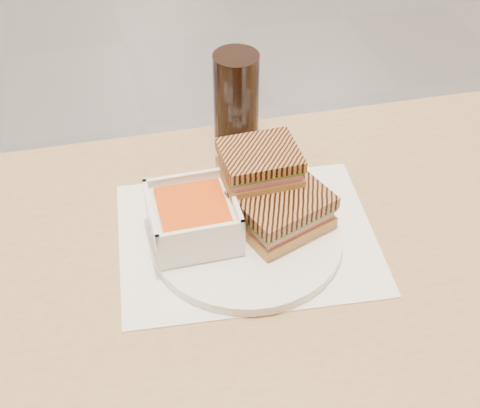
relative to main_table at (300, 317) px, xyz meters
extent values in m
cube|color=tan|center=(0.00, 0.00, 0.10)|extent=(1.22, 0.73, 0.03)
cube|color=white|center=(-0.06, 0.07, 0.11)|extent=(0.39, 0.31, 0.00)
cylinder|color=white|center=(-0.07, 0.06, 0.12)|extent=(0.27, 0.27, 0.01)
cube|color=white|center=(-0.14, 0.08, 0.16)|extent=(0.12, 0.12, 0.05)
cube|color=#DF4D10|center=(-0.14, 0.08, 0.18)|extent=(0.09, 0.09, 0.01)
cube|color=white|center=(-0.08, 0.08, 0.19)|extent=(0.01, 0.12, 0.01)
cube|color=white|center=(-0.20, 0.08, 0.19)|extent=(0.01, 0.12, 0.01)
cube|color=white|center=(-0.14, 0.14, 0.19)|extent=(0.12, 0.01, 0.01)
cube|color=white|center=(-0.14, 0.02, 0.19)|extent=(0.12, 0.01, 0.01)
cube|color=tan|center=(-0.02, 0.07, 0.14)|extent=(0.15, 0.14, 0.02)
cube|color=#D26D7C|center=(-0.02, 0.07, 0.16)|extent=(0.14, 0.13, 0.01)
cube|color=#386B23|center=(-0.02, 0.07, 0.16)|extent=(0.15, 0.13, 0.01)
cube|color=#945C2D|center=(-0.02, 0.07, 0.18)|extent=(0.15, 0.14, 0.02)
cube|color=tan|center=(-0.03, 0.12, 0.19)|extent=(0.11, 0.09, 0.02)
cube|color=#D26D7C|center=(-0.03, 0.12, 0.20)|extent=(0.10, 0.08, 0.01)
cube|color=#386B23|center=(-0.03, 0.12, 0.21)|extent=(0.11, 0.09, 0.01)
cube|color=#945C2D|center=(-0.03, 0.12, 0.22)|extent=(0.11, 0.09, 0.02)
cylinder|color=black|center=(-0.02, 0.31, 0.19)|extent=(0.07, 0.07, 0.16)
camera|label=1|loc=(-0.24, -0.60, 0.80)|focal=50.95mm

